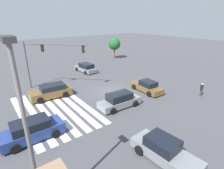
{
  "coord_description": "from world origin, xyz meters",
  "views": [
    {
      "loc": [
        15.92,
        -12.03,
        8.56
      ],
      "look_at": [
        0.0,
        0.0,
        1.0
      ],
      "focal_mm": 28.0,
      "sensor_mm": 36.0,
      "label": 1
    }
  ],
  "objects_px": {
    "car_2": "(164,151)",
    "tree_corner_a": "(114,44)",
    "car_0": "(51,91)",
    "car_5": "(147,87)",
    "street_light_pole_a": "(26,128)",
    "car_3": "(120,100)",
    "traffic_signal_mast": "(45,55)",
    "car_6": "(86,68)",
    "car_4": "(32,130)",
    "pedestrian": "(202,89)"
  },
  "relations": [
    {
      "from": "car_4",
      "to": "street_light_pole_a",
      "type": "bearing_deg",
      "value": -100.17
    },
    {
      "from": "car_2",
      "to": "car_5",
      "type": "relative_size",
      "value": 1.03
    },
    {
      "from": "car_0",
      "to": "car_2",
      "type": "bearing_deg",
      "value": 103.23
    },
    {
      "from": "car_0",
      "to": "car_6",
      "type": "xyz_separation_m",
      "value": [
        -6.76,
        8.24,
        -0.05
      ]
    },
    {
      "from": "car_5",
      "to": "street_light_pole_a",
      "type": "xyz_separation_m",
      "value": [
        7.28,
        -14.88,
        4.19
      ]
    },
    {
      "from": "traffic_signal_mast",
      "to": "car_3",
      "type": "relative_size",
      "value": 1.3
    },
    {
      "from": "traffic_signal_mast",
      "to": "car_3",
      "type": "xyz_separation_m",
      "value": [
        9.42,
        4.11,
        -3.64
      ]
    },
    {
      "from": "pedestrian",
      "to": "street_light_pole_a",
      "type": "xyz_separation_m",
      "value": [
        2.49,
        -18.88,
        3.95
      ]
    },
    {
      "from": "traffic_signal_mast",
      "to": "car_5",
      "type": "distance_m",
      "value": 13.11
    },
    {
      "from": "car_5",
      "to": "tree_corner_a",
      "type": "distance_m",
      "value": 19.55
    },
    {
      "from": "car_0",
      "to": "car_6",
      "type": "bearing_deg",
      "value": -137.6
    },
    {
      "from": "car_6",
      "to": "tree_corner_a",
      "type": "distance_m",
      "value": 11.83
    },
    {
      "from": "car_2",
      "to": "tree_corner_a",
      "type": "relative_size",
      "value": 0.99
    },
    {
      "from": "car_3",
      "to": "car_4",
      "type": "relative_size",
      "value": 1.03
    },
    {
      "from": "car_0",
      "to": "car_5",
      "type": "bearing_deg",
      "value": 154.87
    },
    {
      "from": "car_3",
      "to": "street_light_pole_a",
      "type": "xyz_separation_m",
      "value": [
        6.15,
        -9.55,
        4.11
      ]
    },
    {
      "from": "car_2",
      "to": "street_light_pole_a",
      "type": "relative_size",
      "value": 0.57
    },
    {
      "from": "traffic_signal_mast",
      "to": "car_6",
      "type": "relative_size",
      "value": 1.28
    },
    {
      "from": "car_4",
      "to": "tree_corner_a",
      "type": "relative_size",
      "value": 0.96
    },
    {
      "from": "car_2",
      "to": "car_3",
      "type": "xyz_separation_m",
      "value": [
        -7.27,
        2.28,
        0.05
      ]
    },
    {
      "from": "traffic_signal_mast",
      "to": "car_2",
      "type": "height_order",
      "value": "traffic_signal_mast"
    },
    {
      "from": "pedestrian",
      "to": "street_light_pole_a",
      "type": "distance_m",
      "value": 19.44
    },
    {
      "from": "pedestrian",
      "to": "tree_corner_a",
      "type": "xyz_separation_m",
      "value": [
        -22.23,
        4.42,
        2.41
      ]
    },
    {
      "from": "car_4",
      "to": "car_5",
      "type": "bearing_deg",
      "value": 4.81
    },
    {
      "from": "car_6",
      "to": "street_light_pole_a",
      "type": "distance_m",
      "value": 23.77
    },
    {
      "from": "street_light_pole_a",
      "to": "car_2",
      "type": "bearing_deg",
      "value": 81.29
    },
    {
      "from": "car_4",
      "to": "street_light_pole_a",
      "type": "xyz_separation_m",
      "value": [
        6.14,
        -1.11,
        4.08
      ]
    },
    {
      "from": "pedestrian",
      "to": "car_5",
      "type": "bearing_deg",
      "value": -6.51
    },
    {
      "from": "traffic_signal_mast",
      "to": "car_5",
      "type": "bearing_deg",
      "value": 3.7
    },
    {
      "from": "car_2",
      "to": "traffic_signal_mast",
      "type": "bearing_deg",
      "value": -177.51
    },
    {
      "from": "car_3",
      "to": "car_6",
      "type": "height_order",
      "value": "car_3"
    },
    {
      "from": "car_3",
      "to": "car_6",
      "type": "bearing_deg",
      "value": 78.28
    },
    {
      "from": "car_4",
      "to": "pedestrian",
      "type": "xyz_separation_m",
      "value": [
        3.65,
        17.77,
        0.13
      ]
    },
    {
      "from": "car_2",
      "to": "car_3",
      "type": "height_order",
      "value": "car_3"
    },
    {
      "from": "car_3",
      "to": "car_4",
      "type": "height_order",
      "value": "car_4"
    },
    {
      "from": "traffic_signal_mast",
      "to": "tree_corner_a",
      "type": "xyz_separation_m",
      "value": [
        -9.15,
        17.86,
        -1.06
      ]
    },
    {
      "from": "traffic_signal_mast",
      "to": "car_0",
      "type": "relative_size",
      "value": 1.29
    },
    {
      "from": "car_3",
      "to": "car_5",
      "type": "distance_m",
      "value": 5.45
    },
    {
      "from": "car_2",
      "to": "pedestrian",
      "type": "bearing_deg",
      "value": 103.48
    },
    {
      "from": "tree_corner_a",
      "to": "car_2",
      "type": "bearing_deg",
      "value": -31.81
    },
    {
      "from": "car_3",
      "to": "traffic_signal_mast",
      "type": "bearing_deg",
      "value": 116.54
    },
    {
      "from": "car_6",
      "to": "street_light_pole_a",
      "type": "bearing_deg",
      "value": 142.42
    },
    {
      "from": "car_0",
      "to": "car_4",
      "type": "xyz_separation_m",
      "value": [
        6.54,
        -3.68,
        0.01
      ]
    },
    {
      "from": "car_2",
      "to": "car_3",
      "type": "relative_size",
      "value": 1.01
    },
    {
      "from": "street_light_pole_a",
      "to": "tree_corner_a",
      "type": "height_order",
      "value": "street_light_pole_a"
    },
    {
      "from": "car_4",
      "to": "car_5",
      "type": "distance_m",
      "value": 13.81
    },
    {
      "from": "car_3",
      "to": "car_5",
      "type": "bearing_deg",
      "value": 14.92
    },
    {
      "from": "car_2",
      "to": "car_4",
      "type": "distance_m",
      "value": 9.52
    },
    {
      "from": "car_0",
      "to": "car_6",
      "type": "height_order",
      "value": "car_0"
    },
    {
      "from": "car_2",
      "to": "tree_corner_a",
      "type": "bearing_deg",
      "value": 144.4
    }
  ]
}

